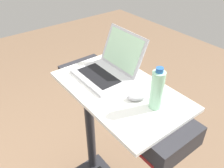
% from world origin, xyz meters
% --- Properties ---
extents(desk_board, '(0.75, 0.44, 0.02)m').
position_xyz_m(desk_board, '(0.00, 0.70, 1.15)').
color(desk_board, white).
rests_on(desk_board, treadmill_base).
extents(laptop, '(0.31, 0.32, 0.23)m').
position_xyz_m(laptop, '(-0.15, 0.74, 1.21)').
color(laptop, '#B7B7BC').
rests_on(laptop, desk_board).
extents(computer_mouse, '(0.10, 0.12, 0.03)m').
position_xyz_m(computer_mouse, '(0.12, 0.71, 1.18)').
color(computer_mouse, '#B2B2B7').
rests_on(computer_mouse, desk_board).
extents(water_bottle, '(0.06, 0.06, 0.22)m').
position_xyz_m(water_bottle, '(0.22, 0.74, 1.26)').
color(water_bottle, '#9EDBB2').
rests_on(water_bottle, desk_board).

